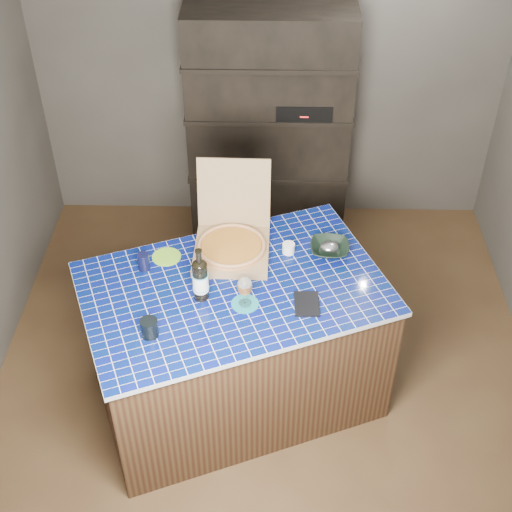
{
  "coord_description": "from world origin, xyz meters",
  "views": [
    {
      "loc": [
        0.0,
        -3.17,
        3.6
      ],
      "look_at": [
        -0.06,
        0.0,
        0.93
      ],
      "focal_mm": 50.0,
      "sensor_mm": 36.0,
      "label": 1
    }
  ],
  "objects_px": {
    "dvd_case": "(307,304)",
    "bowl": "(329,248)",
    "kitchen_island": "(235,343)",
    "pizza_box": "(232,243)",
    "wine_glass": "(245,287)",
    "mead_bottle": "(200,279)"
  },
  "relations": [
    {
      "from": "pizza_box",
      "to": "wine_glass",
      "type": "height_order",
      "value": "pizza_box"
    },
    {
      "from": "wine_glass",
      "to": "dvd_case",
      "type": "distance_m",
      "value": 0.36
    },
    {
      "from": "kitchen_island",
      "to": "pizza_box",
      "type": "distance_m",
      "value": 0.61
    },
    {
      "from": "pizza_box",
      "to": "kitchen_island",
      "type": "bearing_deg",
      "value": -84.49
    },
    {
      "from": "kitchen_island",
      "to": "dvd_case",
      "type": "distance_m",
      "value": 0.63
    },
    {
      "from": "pizza_box",
      "to": "dvd_case",
      "type": "distance_m",
      "value": 0.62
    },
    {
      "from": "kitchen_island",
      "to": "dvd_case",
      "type": "bearing_deg",
      "value": -40.37
    },
    {
      "from": "pizza_box",
      "to": "wine_glass",
      "type": "bearing_deg",
      "value": -77.12
    },
    {
      "from": "mead_bottle",
      "to": "kitchen_island",
      "type": "bearing_deg",
      "value": 26.79
    },
    {
      "from": "kitchen_island",
      "to": "wine_glass",
      "type": "distance_m",
      "value": 0.61
    },
    {
      "from": "mead_bottle",
      "to": "bowl",
      "type": "relative_size",
      "value": 1.47
    },
    {
      "from": "mead_bottle",
      "to": "dvd_case",
      "type": "xyz_separation_m",
      "value": [
        0.57,
        -0.05,
        -0.12
      ]
    },
    {
      "from": "kitchen_island",
      "to": "pizza_box",
      "type": "bearing_deg",
      "value": 72.6
    },
    {
      "from": "mead_bottle",
      "to": "bowl",
      "type": "xyz_separation_m",
      "value": [
        0.72,
        0.4,
        -0.1
      ]
    },
    {
      "from": "dvd_case",
      "to": "bowl",
      "type": "relative_size",
      "value": 0.82
    },
    {
      "from": "dvd_case",
      "to": "bowl",
      "type": "distance_m",
      "value": 0.47
    },
    {
      "from": "kitchen_island",
      "to": "bowl",
      "type": "distance_m",
      "value": 0.8
    },
    {
      "from": "bowl",
      "to": "kitchen_island",
      "type": "bearing_deg",
      "value": -150.36
    },
    {
      "from": "kitchen_island",
      "to": "bowl",
      "type": "height_order",
      "value": "bowl"
    },
    {
      "from": "kitchen_island",
      "to": "mead_bottle",
      "type": "height_order",
      "value": "mead_bottle"
    },
    {
      "from": "kitchen_island",
      "to": "bowl",
      "type": "xyz_separation_m",
      "value": [
        0.55,
        0.31,
        0.48
      ]
    },
    {
      "from": "pizza_box",
      "to": "mead_bottle",
      "type": "xyz_separation_m",
      "value": [
        -0.15,
        -0.39,
        0.06
      ]
    }
  ]
}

